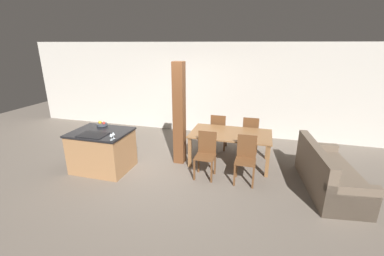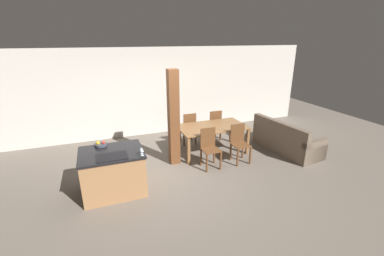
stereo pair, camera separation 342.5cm
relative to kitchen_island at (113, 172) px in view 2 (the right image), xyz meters
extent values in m
plane|color=#665B51|center=(1.28, 0.35, -0.44)|extent=(16.00, 16.00, 0.00)
cube|color=beige|center=(1.28, 3.08, 0.91)|extent=(11.20, 0.08, 2.70)
cube|color=#9E7047|center=(0.00, 0.00, -0.02)|extent=(1.17, 0.92, 0.84)
cube|color=black|center=(0.00, 0.00, 0.42)|extent=(1.21, 0.96, 0.04)
cube|color=black|center=(0.00, -0.24, 0.44)|extent=(0.56, 0.40, 0.01)
cylinder|color=#383D47|center=(-0.17, 0.33, 0.47)|extent=(0.24, 0.24, 0.05)
sphere|color=red|center=(-0.12, 0.33, 0.52)|extent=(0.07, 0.07, 0.07)
sphere|color=gold|center=(-0.22, 0.34, 0.52)|extent=(0.08, 0.08, 0.08)
cylinder|color=silver|center=(0.53, -0.41, 0.45)|extent=(0.06, 0.06, 0.00)
cylinder|color=silver|center=(0.53, -0.41, 0.49)|extent=(0.01, 0.01, 0.08)
cone|color=silver|center=(0.53, -0.41, 0.56)|extent=(0.06, 0.06, 0.06)
cylinder|color=silver|center=(0.53, -0.33, 0.45)|extent=(0.06, 0.06, 0.00)
cylinder|color=silver|center=(0.53, -0.33, 0.49)|extent=(0.01, 0.01, 0.08)
cone|color=silver|center=(0.53, -0.33, 0.56)|extent=(0.06, 0.06, 0.06)
cube|color=brown|center=(2.64, 1.06, 0.28)|extent=(1.80, 1.03, 0.03)
cube|color=brown|center=(1.81, 0.61, -0.09)|extent=(0.07, 0.07, 0.71)
cube|color=brown|center=(3.48, 0.61, -0.09)|extent=(0.07, 0.07, 0.71)
cube|color=brown|center=(1.81, 1.51, -0.09)|extent=(0.07, 0.07, 0.71)
cube|color=brown|center=(3.48, 1.51, -0.09)|extent=(0.07, 0.07, 0.71)
cube|color=brown|center=(2.24, 0.24, 0.02)|extent=(0.40, 0.40, 0.02)
cube|color=brown|center=(2.24, 0.43, 0.27)|extent=(0.38, 0.02, 0.48)
cube|color=brown|center=(2.06, 0.06, -0.22)|extent=(0.04, 0.04, 0.45)
cube|color=brown|center=(2.42, 0.06, -0.22)|extent=(0.04, 0.04, 0.45)
cube|color=brown|center=(2.06, 0.42, -0.22)|extent=(0.04, 0.04, 0.45)
cube|color=brown|center=(2.42, 0.42, -0.22)|extent=(0.04, 0.04, 0.45)
cube|color=brown|center=(3.05, 0.24, 0.02)|extent=(0.40, 0.40, 0.02)
cube|color=brown|center=(3.05, 0.43, 0.27)|extent=(0.38, 0.02, 0.48)
cube|color=brown|center=(2.87, 0.06, -0.22)|extent=(0.04, 0.04, 0.45)
cube|color=brown|center=(3.22, 0.06, -0.22)|extent=(0.04, 0.04, 0.45)
cube|color=brown|center=(2.87, 0.42, -0.22)|extent=(0.04, 0.04, 0.45)
cube|color=brown|center=(3.22, 0.42, -0.22)|extent=(0.04, 0.04, 0.45)
cube|color=brown|center=(2.24, 1.88, 0.02)|extent=(0.40, 0.40, 0.02)
cube|color=brown|center=(2.24, 1.69, 0.27)|extent=(0.38, 0.02, 0.48)
cube|color=brown|center=(2.42, 2.05, -0.22)|extent=(0.04, 0.04, 0.45)
cube|color=brown|center=(2.06, 2.05, -0.22)|extent=(0.04, 0.04, 0.45)
cube|color=brown|center=(2.42, 1.70, -0.22)|extent=(0.04, 0.04, 0.45)
cube|color=brown|center=(2.06, 1.70, -0.22)|extent=(0.04, 0.04, 0.45)
cube|color=brown|center=(3.05, 1.88, 0.02)|extent=(0.40, 0.40, 0.02)
cube|color=brown|center=(3.05, 1.69, 0.27)|extent=(0.38, 0.02, 0.48)
cube|color=brown|center=(3.22, 2.05, -0.22)|extent=(0.04, 0.04, 0.45)
cube|color=brown|center=(2.87, 2.05, -0.22)|extent=(0.04, 0.04, 0.45)
cube|color=brown|center=(3.22, 1.70, -0.22)|extent=(0.04, 0.04, 0.45)
cube|color=brown|center=(2.87, 1.70, -0.22)|extent=(0.04, 0.04, 0.45)
cube|color=brown|center=(4.63, 0.43, -0.22)|extent=(1.04, 1.96, 0.45)
cube|color=brown|center=(4.30, 0.39, 0.22)|extent=(0.40, 1.88, 0.42)
cube|color=brown|center=(4.74, -0.43, -0.15)|extent=(0.82, 0.24, 0.59)
cube|color=brown|center=(4.51, 1.29, -0.15)|extent=(0.82, 0.24, 0.59)
cube|color=brown|center=(1.51, 0.81, 0.71)|extent=(0.24, 0.24, 2.30)
camera|label=1|loc=(3.27, -4.43, 2.22)|focal=24.00mm
camera|label=2|loc=(-0.12, -4.77, 2.52)|focal=24.00mm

